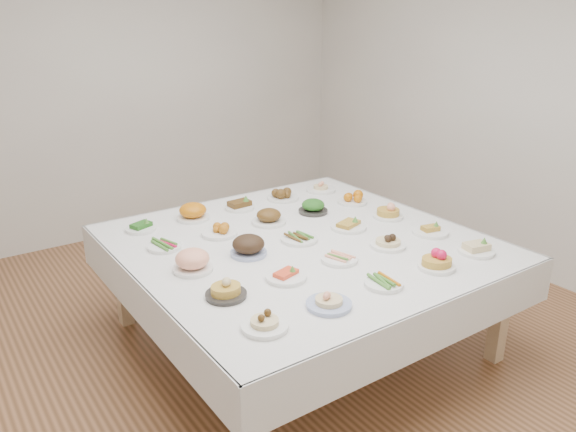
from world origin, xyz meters
TOP-DOWN VIEW (x-y plane):
  - room_envelope at (0.00, 0.00)m, footprint 5.02×5.02m
  - display_table at (0.23, -0.22)m, footprint 2.21×2.21m
  - dish_0 at (-0.55, -1.00)m, footprint 0.22×0.22m
  - dish_1 at (-0.17, -1.01)m, footprint 0.23×0.23m
  - dish_2 at (0.22, -0.99)m, footprint 0.21×0.21m
  - dish_3 at (0.63, -1.01)m, footprint 0.24×0.23m
  - dish_4 at (1.01, -1.00)m, footprint 0.22×0.22m
  - dish_5 at (-0.55, -0.62)m, footprint 0.22×0.22m
  - dish_6 at (-0.17, -0.62)m, footprint 0.23×0.23m
  - dish_7 at (0.23, -0.60)m, footprint 0.22×0.22m
  - dish_8 at (0.63, -0.61)m, footprint 0.22×0.22m
  - dish_9 at (1.02, -0.61)m, footprint 0.24×0.24m
  - dish_10 at (-0.55, -0.22)m, footprint 0.23×0.23m
  - dish_11 at (-0.17, -0.21)m, footprint 0.22×0.22m
  - dish_12 at (0.22, -0.21)m, footprint 0.24×0.24m
  - dish_13 at (0.63, -0.22)m, footprint 0.24×0.24m
  - dish_14 at (1.01, -0.22)m, footprint 0.22×0.22m
  - dish_15 at (-0.56, 0.18)m, footprint 0.22×0.21m
  - dish_16 at (-0.16, 0.18)m, footprint 0.24×0.24m
  - dish_17 at (0.23, 0.18)m, footprint 0.25×0.25m
  - dish_18 at (0.63, 0.18)m, footprint 0.22×0.22m
  - dish_19 at (1.01, 0.18)m, footprint 0.23×0.23m
  - dish_20 at (-0.56, 0.57)m, footprint 0.21×0.21m
  - dish_21 at (-0.17, 0.56)m, footprint 0.23×0.23m
  - dish_22 at (0.22, 0.57)m, footprint 0.22×0.22m
  - dish_23 at (0.62, 0.58)m, footprint 0.25×0.25m
  - dish_24 at (1.01, 0.58)m, footprint 0.24×0.24m

SIDE VIEW (x-z plane):
  - display_table at x=0.23m, z-range 0.31..1.06m
  - dish_7 at x=0.23m, z-range 0.75..0.80m
  - dish_12 at x=0.22m, z-range 0.75..0.80m
  - dish_2 at x=0.22m, z-range 0.75..0.80m
  - dish_15 at x=-0.56m, z-range 0.75..0.80m
  - dish_6 at x=-0.17m, z-range 0.74..0.83m
  - dish_20 at x=-0.56m, z-range 0.74..0.83m
  - dish_9 at x=1.02m, z-range 0.74..0.83m
  - dish_16 at x=-0.16m, z-range 0.74..0.83m
  - dish_4 at x=1.01m, z-range 0.74..0.84m
  - dish_13 at x=0.63m, z-range 0.74..0.85m
  - dish_19 at x=1.01m, z-range 0.75..0.85m
  - dish_22 at x=0.22m, z-range 0.74..0.85m
  - dish_0 at x=-0.55m, z-range 0.74..0.86m
  - dish_24 at x=1.01m, z-range 0.74..0.86m
  - dish_23 at x=0.62m, z-range 0.75..0.86m
  - dish_5 at x=-0.55m, z-range 0.74..0.87m
  - dish_8 at x=0.63m, z-range 0.75..0.87m
  - dish_18 at x=0.63m, z-range 0.75..0.87m
  - dish_1 at x=-0.17m, z-range 0.75..0.87m
  - dish_14 at x=1.01m, z-range 0.75..0.88m
  - dish_3 at x=0.63m, z-range 0.75..0.89m
  - dish_11 at x=-0.17m, z-range 0.75..0.89m
  - dish_21 at x=-0.17m, z-range 0.75..0.90m
  - dish_10 at x=-0.55m, z-range 0.75..0.90m
  - dish_17 at x=0.23m, z-range 0.75..0.90m
  - room_envelope at x=0.00m, z-range 0.43..3.24m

